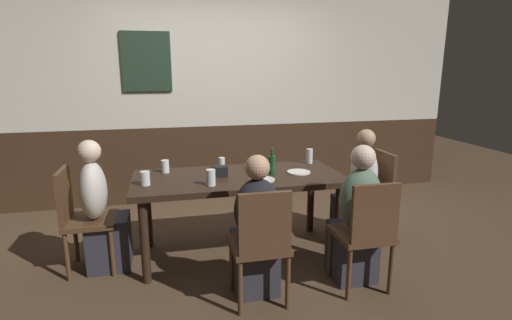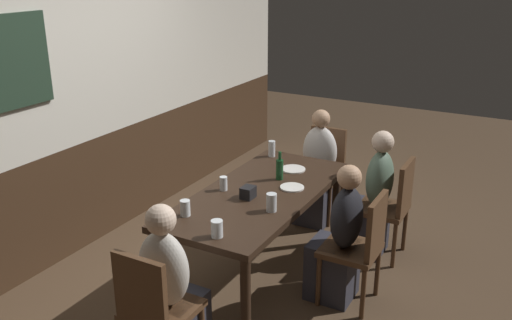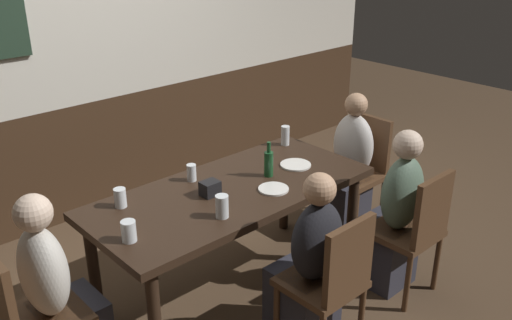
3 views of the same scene
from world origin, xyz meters
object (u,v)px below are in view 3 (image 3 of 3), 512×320
person_mid_near (309,273)px  plate_white_small (274,189)px  chair_mid_near (332,279)px  person_right_near (392,222)px  person_head_west (59,305)px  pint_glass_pale (192,174)px  beer_glass_half (129,232)px  condiment_caddy (210,188)px  dining_table (232,200)px  plate_white_large (296,165)px  chair_head_west (27,314)px  beer_bottle_green (269,163)px  chair_right_near (415,228)px  tumbler_water (120,199)px  person_head_east (347,175)px  chair_head_east (361,165)px  pint_glass_amber (285,136)px  tumbler_short (222,208)px

person_mid_near → plate_white_small: (0.18, 0.47, 0.30)m
chair_mid_near → person_right_near: person_right_near is taller
person_head_west → pint_glass_pale: (1.05, 0.26, 0.32)m
beer_glass_half → condiment_caddy: beer_glass_half is taller
dining_table → plate_white_large: plate_white_large is taller
chair_head_west → beer_bottle_green: (1.63, -0.02, 0.33)m
chair_right_near → beer_bottle_green: beer_bottle_green is taller
tumbler_water → condiment_caddy: 0.53m
person_head_east → plate_white_small: 1.05m
chair_head_east → tumbler_water: chair_head_east is taller
person_right_near → plate_white_large: size_ratio=5.32×
chair_head_east → person_head_west: (-2.49, 0.00, -0.03)m
chair_mid_near → person_right_near: (0.80, 0.16, -0.03)m
beer_glass_half → chair_mid_near: bearing=-42.2°
person_head_east → pint_glass_amber: person_head_east is taller
person_mid_near → beer_glass_half: (-0.79, 0.55, 0.34)m
pint_glass_amber → condiment_caddy: 0.96m
chair_head_west → tumbler_water: 0.80m
person_head_east → dining_table: bearing=180.0°
person_right_near → person_mid_near: bearing=179.9°
person_head_east → chair_head_west: bearing=180.0°
tumbler_short → beer_glass_half: bearing=165.8°
person_head_west → beer_bottle_green: size_ratio=4.69×
condiment_caddy → person_head_east: bearing=-0.8°
dining_table → person_right_near: person_right_near is taller
chair_head_west → beer_bottle_green: 1.66m
pint_glass_pale → plate_white_small: size_ratio=0.58×
chair_head_west → person_right_near: person_right_near is taller
person_head_west → plate_white_small: person_head_west is taller
chair_mid_near → chair_head_west: same height
beer_glass_half → pint_glass_amber: size_ratio=0.79×
chair_head_west → pint_glass_amber: (2.10, 0.29, 0.31)m
person_right_near → condiment_caddy: person_right_near is taller
tumbler_water → pint_glass_amber: pint_glass_amber is taller
chair_head_west → person_head_east: bearing=0.0°
beer_bottle_green → chair_head_west: bearing=179.2°
person_head_east → plate_white_small: person_head_east is taller
pint_glass_amber → condiment_caddy: size_ratio=1.32×
tumbler_short → pint_glass_pale: tumbler_short is taller
beer_glass_half → plate_white_small: size_ratio=0.60×
beer_bottle_green → plate_white_small: bearing=-125.3°
tumbler_short → beer_glass_half: (-0.52, 0.13, -0.00)m
person_mid_near → plate_white_small: person_mid_near is taller
chair_head_east → beer_bottle_green: beer_bottle_green is taller
plate_white_small → chair_head_east: bearing=9.5°
pint_glass_amber → beer_bottle_green: size_ratio=0.62×
person_right_near → pint_glass_pale: person_right_near is taller
plate_white_large → chair_head_east: bearing=2.1°
dining_table → plate_white_small: plate_white_small is taller
chair_right_near → pint_glass_amber: size_ratio=6.05×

